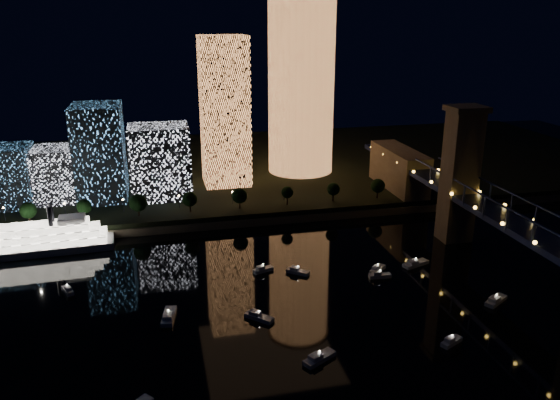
{
  "coord_description": "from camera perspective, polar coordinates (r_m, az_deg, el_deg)",
  "views": [
    {
      "loc": [
        -40.97,
        -120.45,
        79.45
      ],
      "look_at": [
        -0.69,
        55.0,
        18.74
      ],
      "focal_mm": 35.0,
      "sensor_mm": 36.0,
      "label": 1
    }
  ],
  "objects": [
    {
      "name": "ground",
      "position": [
        150.0,
        5.11,
        -13.43
      ],
      "size": [
        520.0,
        520.0,
        0.0
      ],
      "primitive_type": "plane",
      "color": "black",
      "rests_on": "ground"
    },
    {
      "name": "far_bank",
      "position": [
        293.69,
        -4.46,
        3.39
      ],
      "size": [
        420.0,
        160.0,
        5.0
      ],
      "primitive_type": "cube",
      "color": "black",
      "rests_on": "ground"
    },
    {
      "name": "seawall",
      "position": [
        220.77,
        -1.39,
        -2.05
      ],
      "size": [
        420.0,
        6.0,
        3.0
      ],
      "primitive_type": "cube",
      "color": "#6B5E4C",
      "rests_on": "ground"
    },
    {
      "name": "tower_cylindrical",
      "position": [
        270.42,
        2.23,
        11.91
      ],
      "size": [
        34.0,
        34.0,
        85.4
      ],
      "color": "#FA9650",
      "rests_on": "far_bank"
    },
    {
      "name": "tower_rectangular",
      "position": [
        251.79,
        -5.81,
        9.16
      ],
      "size": [
        21.0,
        21.0,
        66.83
      ],
      "primitive_type": "cube",
      "color": "#FA9650",
      "rests_on": "far_bank"
    },
    {
      "name": "midrise_blocks",
      "position": [
        243.49,
        -18.51,
        3.75
      ],
      "size": [
        82.1,
        27.48,
        40.06
      ],
      "color": "white",
      "rests_on": "far_bank"
    },
    {
      "name": "truss_bridge",
      "position": [
        175.05,
        25.63,
        -4.47
      ],
      "size": [
        13.0,
        266.0,
        50.0
      ],
      "color": "#192250",
      "rests_on": "ground"
    },
    {
      "name": "riverboat",
      "position": [
        212.14,
        -25.04,
        -3.91
      ],
      "size": [
        58.55,
        15.14,
        17.47
      ],
      "color": "silver",
      "rests_on": "ground"
    },
    {
      "name": "motorboats",
      "position": [
        159.92,
        3.14,
        -10.85
      ],
      "size": [
        129.76,
        66.01,
        2.78
      ],
      "color": "silver",
      "rests_on": "ground"
    },
    {
      "name": "esplanade_trees",
      "position": [
        219.61,
        -11.09,
        -0.03
      ],
      "size": [
        166.4,
        6.99,
        9.0
      ],
      "color": "black",
      "rests_on": "far_bank"
    },
    {
      "name": "street_lamps",
      "position": [
        225.82,
        -10.51,
        0.14
      ],
      "size": [
        132.7,
        0.7,
        5.65
      ],
      "color": "black",
      "rests_on": "far_bank"
    }
  ]
}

